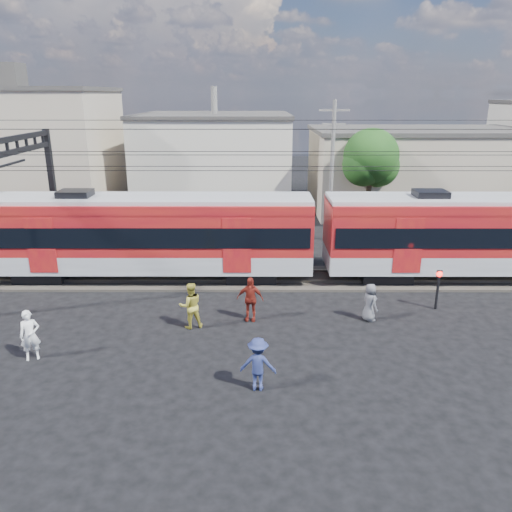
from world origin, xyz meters
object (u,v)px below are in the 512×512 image
at_px(pedestrian_a, 30,335).
at_px(pedestrian_c, 258,364).
at_px(commuter_train, 150,233).
at_px(crossing_signal, 438,282).

relative_size(pedestrian_a, pedestrian_c, 1.03).
bearing_deg(commuter_train, pedestrian_a, -108.42).
bearing_deg(pedestrian_c, commuter_train, -54.78).
height_order(pedestrian_c, crossing_signal, crossing_signal).
relative_size(pedestrian_c, crossing_signal, 1.00).
bearing_deg(pedestrian_a, pedestrian_c, -36.75).
height_order(pedestrian_a, pedestrian_c, pedestrian_a).
height_order(pedestrian_a, crossing_signal, pedestrian_a).
distance_m(commuter_train, pedestrian_c, 11.14).
distance_m(pedestrian_a, crossing_signal, 16.07).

